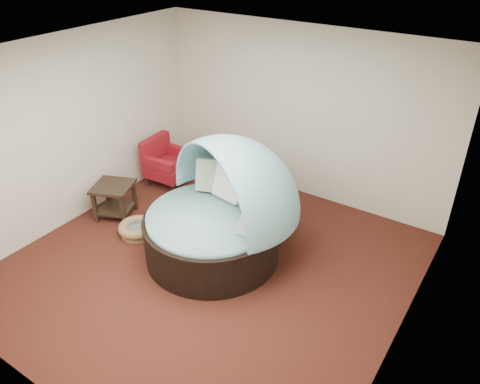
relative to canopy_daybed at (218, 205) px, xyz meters
The scene contains 10 objects.
floor 0.86m from the canopy_daybed, 78.17° to the right, with size 5.00×5.00×0.00m, color #4E1F16.
wall_back 2.27m from the canopy_daybed, 88.29° to the left, with size 5.00×5.00×0.00m, color beige.
wall_front 2.88m from the canopy_daybed, 88.67° to the right, with size 5.00×5.00×0.00m, color beige.
wall_left 2.53m from the canopy_daybed, behind, with size 5.00×5.00×0.00m, color beige.
wall_right 2.65m from the canopy_daybed, ahead, with size 5.00×5.00×0.00m, color beige.
ceiling 2.03m from the canopy_daybed, 78.17° to the right, with size 5.00×5.00×0.00m, color white.
canopy_daybed is the anchor object (origin of this frame).
pet_basket 1.50m from the canopy_daybed, 166.09° to the right, with size 0.69×0.69×0.19m.
red_armchair 2.34m from the canopy_daybed, 149.59° to the left, with size 0.75×0.75×0.83m.
side_table 1.99m from the canopy_daybed, behind, with size 0.75×0.75×0.55m.
Camera 1 is at (3.11, -3.94, 4.09)m, focal length 35.00 mm.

